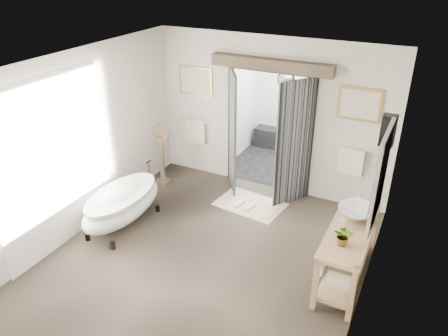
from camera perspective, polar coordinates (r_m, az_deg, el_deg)
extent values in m
plane|color=brown|center=(6.79, -2.31, -11.53)|extent=(5.00, 5.00, 0.00)
cube|color=beige|center=(4.37, -19.11, -14.25)|extent=(4.50, 0.02, 2.90)
cube|color=beige|center=(7.27, -18.31, 3.08)|extent=(0.02, 5.00, 2.90)
cube|color=beige|center=(5.41, 18.89, -5.50)|extent=(0.02, 5.00, 2.90)
cube|color=beige|center=(8.70, -3.43, 8.29)|extent=(1.45, 0.02, 2.90)
cube|color=beige|center=(7.73, 16.69, 4.74)|extent=(1.45, 0.02, 2.90)
cube|color=beige|center=(7.77, 6.49, 14.70)|extent=(1.60, 0.02, 0.60)
cube|color=silver|center=(5.48, -2.88, 12.95)|extent=(4.50, 5.00, 0.02)
cube|color=white|center=(6.91, -21.26, 0.40)|extent=(0.02, 2.20, 2.70)
cube|color=gray|center=(5.67, 19.74, -1.17)|extent=(0.05, 0.95, 1.25)
cube|color=silver|center=(5.68, 19.44, -1.11)|extent=(0.01, 0.80, 1.10)
cube|color=black|center=(6.62, 20.66, 4.62)|extent=(0.20, 0.20, 0.45)
sphere|color=#FFCC8C|center=(6.62, 20.66, 4.62)|extent=(0.10, 0.10, 0.10)
cube|color=black|center=(9.53, 7.82, 0.37)|extent=(2.20, 2.00, 0.01)
cube|color=silver|center=(8.72, 8.86, 15.21)|extent=(2.20, 2.00, 0.02)
cube|color=white|center=(9.96, 10.21, 9.11)|extent=(2.20, 0.02, 2.50)
cube|color=white|center=(9.42, 1.92, 8.51)|extent=(0.02, 2.00, 2.50)
cube|color=white|center=(8.79, 15.12, 6.20)|extent=(0.02, 2.00, 2.50)
cube|color=black|center=(10.15, 9.45, 3.33)|extent=(2.00, 0.35, 0.45)
cylinder|color=silver|center=(9.94, 8.09, 11.35)|extent=(0.40, 0.03, 0.40)
cylinder|color=silver|center=(9.73, 12.61, 10.64)|extent=(0.40, 0.03, 0.40)
cube|color=black|center=(8.49, 0.91, 5.69)|extent=(0.07, 0.10, 2.30)
cube|color=black|center=(7.98, 11.34, 3.72)|extent=(0.07, 0.10, 2.30)
cube|color=black|center=(7.84, 6.37, 12.56)|extent=(1.67, 0.10, 0.07)
cube|color=black|center=(8.11, 1.11, 4.66)|extent=(0.47, 0.69, 2.30)
cube|color=black|center=(7.72, 9.18, 3.09)|extent=(0.47, 0.69, 2.30)
cube|color=brown|center=(7.72, 6.15, 13.27)|extent=(2.20, 0.20, 0.20)
cube|color=#AF874A|center=(8.56, -3.73, 11.26)|extent=(0.72, 0.03, 0.57)
cube|color=silver|center=(8.55, -3.78, 11.23)|extent=(0.62, 0.01, 0.47)
cube|color=#AF874A|center=(7.55, 17.32, 7.95)|extent=(0.72, 0.03, 0.57)
cube|color=silver|center=(7.54, 17.30, 7.92)|extent=(0.62, 0.01, 0.47)
cylinder|color=silver|center=(8.78, -3.71, 6.16)|extent=(0.60, 0.02, 0.02)
cube|color=white|center=(8.84, -3.73, 4.78)|extent=(0.42, 0.08, 0.48)
cylinder|color=silver|center=(7.80, 16.47, 2.31)|extent=(0.60, 0.02, 0.02)
cube|color=white|center=(7.87, 16.24, 0.80)|extent=(0.42, 0.08, 0.48)
cylinder|color=black|center=(7.43, -17.39, -8.56)|extent=(0.08, 0.08, 0.12)
cylinder|color=black|center=(7.13, -14.32, -9.77)|extent=(0.08, 0.08, 0.12)
cylinder|color=black|center=(8.18, -11.64, -4.27)|extent=(0.08, 0.08, 0.12)
cylinder|color=black|center=(7.91, -8.67, -5.17)|extent=(0.08, 0.08, 0.12)
ellipsoid|color=white|center=(7.47, -13.14, -4.67)|extent=(0.78, 1.74, 0.55)
cylinder|color=black|center=(7.84, -9.79, 0.13)|extent=(0.03, 0.03, 0.23)
cube|color=tan|center=(5.82, 11.83, -14.48)|extent=(0.07, 0.07, 0.85)
cube|color=tan|center=(5.77, 16.37, -15.57)|extent=(0.07, 0.07, 0.85)
cube|color=tan|center=(6.99, 15.18, -7.04)|extent=(0.07, 0.07, 0.85)
cube|color=tan|center=(6.95, 18.89, -7.86)|extent=(0.07, 0.07, 0.85)
cube|color=tan|center=(6.13, 16.17, -7.93)|extent=(0.55, 1.60, 0.05)
cube|color=tan|center=(6.52, 15.42, -12.74)|extent=(0.45, 1.50, 0.03)
cylinder|color=silver|center=(6.29, 13.50, -9.07)|extent=(0.02, 1.40, 0.02)
cube|color=white|center=(6.29, 12.95, -11.28)|extent=(0.06, 0.34, 0.42)
cube|color=white|center=(6.21, 14.76, -14.18)|extent=(0.35, 0.25, 0.10)
cube|color=white|center=(6.76, 16.15, -10.56)|extent=(0.35, 0.25, 0.10)
cube|color=brown|center=(8.77, -7.91, -1.80)|extent=(0.24, 0.24, 0.09)
cylinder|color=brown|center=(8.54, -8.12, 1.21)|extent=(0.10, 0.10, 0.94)
cylinder|color=silver|center=(8.34, -8.28, 4.57)|extent=(0.33, 0.02, 0.33)
cylinder|color=brown|center=(8.33, -8.34, 4.53)|extent=(0.38, 0.02, 0.38)
cube|color=beige|center=(8.04, 3.41, -4.76)|extent=(1.29, 0.94, 0.01)
cube|color=white|center=(8.00, 1.95, -4.63)|extent=(0.15, 0.27, 0.05)
cube|color=white|center=(7.92, 3.49, -5.02)|extent=(0.15, 0.27, 0.05)
imported|color=white|center=(6.33, 16.93, -5.63)|extent=(0.54, 0.54, 0.18)
imported|color=gray|center=(5.74, 15.37, -8.53)|extent=(0.25, 0.22, 0.27)
imported|color=gray|center=(6.09, 15.18, -6.82)|extent=(0.09, 0.09, 0.17)
imported|color=gray|center=(6.69, 17.29, -3.88)|extent=(0.13, 0.13, 0.16)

